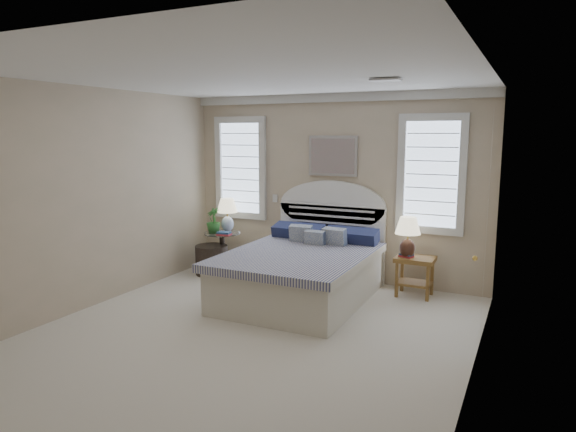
{
  "coord_description": "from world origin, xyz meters",
  "views": [
    {
      "loc": [
        2.65,
        -4.5,
        2.14
      ],
      "look_at": [
        -0.01,
        1.0,
        1.15
      ],
      "focal_mm": 32.0,
      "sensor_mm": 36.0,
      "label": 1
    }
  ],
  "objects_px": {
    "side_table_left": "(222,248)",
    "nightstand_right": "(415,268)",
    "bed": "(304,269)",
    "floor_pot": "(212,260)",
    "lamp_right": "(408,233)",
    "lamp_left": "(227,211)"
  },
  "relations": [
    {
      "from": "nightstand_right",
      "to": "lamp_left",
      "type": "bearing_deg",
      "value": 179.82
    },
    {
      "from": "lamp_left",
      "to": "lamp_right",
      "type": "relative_size",
      "value": 0.97
    },
    {
      "from": "bed",
      "to": "side_table_left",
      "type": "height_order",
      "value": "bed"
    },
    {
      "from": "floor_pot",
      "to": "side_table_left",
      "type": "bearing_deg",
      "value": 62.88
    },
    {
      "from": "floor_pot",
      "to": "lamp_right",
      "type": "relative_size",
      "value": 0.91
    },
    {
      "from": "bed",
      "to": "floor_pot",
      "type": "relative_size",
      "value": 4.62
    },
    {
      "from": "bed",
      "to": "lamp_left",
      "type": "bearing_deg",
      "value": 156.53
    },
    {
      "from": "bed",
      "to": "nightstand_right",
      "type": "xyz_separation_m",
      "value": [
        1.3,
        0.69,
        0.0
      ]
    },
    {
      "from": "bed",
      "to": "floor_pot",
      "type": "distance_m",
      "value": 1.79
    },
    {
      "from": "side_table_left",
      "to": "bed",
      "type": "bearing_deg",
      "value": -19.74
    },
    {
      "from": "bed",
      "to": "lamp_right",
      "type": "xyz_separation_m",
      "value": [
        1.2,
        0.64,
        0.47
      ]
    },
    {
      "from": "nightstand_right",
      "to": "lamp_right",
      "type": "distance_m",
      "value": 0.49
    },
    {
      "from": "side_table_left",
      "to": "lamp_left",
      "type": "relative_size",
      "value": 1.2
    },
    {
      "from": "bed",
      "to": "side_table_left",
      "type": "xyz_separation_m",
      "value": [
        -1.65,
        0.59,
        0.0
      ]
    },
    {
      "from": "side_table_left",
      "to": "nightstand_right",
      "type": "height_order",
      "value": "side_table_left"
    },
    {
      "from": "side_table_left",
      "to": "lamp_right",
      "type": "relative_size",
      "value": 1.16
    },
    {
      "from": "bed",
      "to": "lamp_right",
      "type": "height_order",
      "value": "bed"
    },
    {
      "from": "floor_pot",
      "to": "lamp_left",
      "type": "height_order",
      "value": "lamp_left"
    },
    {
      "from": "lamp_left",
      "to": "side_table_left",
      "type": "bearing_deg",
      "value": -107.54
    },
    {
      "from": "side_table_left",
      "to": "nightstand_right",
      "type": "distance_m",
      "value": 2.95
    },
    {
      "from": "lamp_right",
      "to": "floor_pot",
      "type": "bearing_deg",
      "value": -175.75
    },
    {
      "from": "nightstand_right",
      "to": "lamp_right",
      "type": "height_order",
      "value": "lamp_right"
    }
  ]
}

